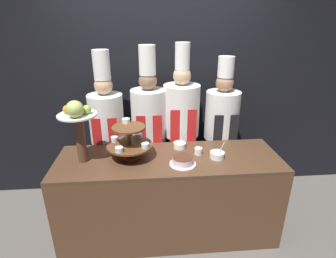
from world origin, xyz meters
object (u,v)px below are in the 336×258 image
serving_bowl_far (180,145)px  chef_right (221,127)px  chef_left (108,130)px  chef_center_right (181,125)px  fruit_pedestal (78,120)px  cup_white (198,151)px  serving_bowl_near (217,155)px  cake_round (183,161)px  chef_center_left (149,127)px  tiered_stand (129,141)px

serving_bowl_far → chef_right: chef_right is taller
chef_left → chef_center_right: size_ratio=0.97×
fruit_pedestal → chef_right: size_ratio=0.35×
cup_white → serving_bowl_near: (0.16, -0.09, -0.00)m
cake_round → serving_bowl_far: bearing=87.4°
chef_left → chef_center_left: bearing=-0.0°
serving_bowl_near → chef_center_left: chef_center_left is taller
cup_white → chef_center_right: size_ratio=0.04×
serving_bowl_far → cup_white: bearing=-43.5°
tiered_stand → cake_round: size_ratio=1.79×
serving_bowl_far → chef_center_right: (0.06, 0.33, 0.09)m
serving_bowl_near → chef_right: (0.19, 0.57, 0.04)m
fruit_pedestal → chef_center_left: (0.61, 0.55, -0.30)m
chef_right → chef_center_right: bearing=-180.0°
cake_round → serving_bowl_near: size_ratio=1.46×
serving_bowl_far → cake_round: bearing=-92.6°
tiered_stand → cake_round: bearing=-20.1°
chef_center_right → chef_right: chef_center_right is taller
cake_round → chef_left: size_ratio=0.13×
cup_white → chef_center_left: 0.67m
cake_round → chef_left: (-0.74, 0.67, 0.05)m
cup_white → serving_bowl_near: serving_bowl_near is taller
cup_white → chef_center_left: size_ratio=0.04×
serving_bowl_near → chef_center_right: (-0.27, 0.57, 0.09)m
tiered_stand → chef_center_right: size_ratio=0.23×
tiered_stand → serving_bowl_far: (0.49, 0.16, -0.14)m
cup_white → fruit_pedestal: bearing=-176.8°
tiered_stand → serving_bowl_far: size_ratio=2.66×
cake_round → serving_bowl_far: serving_bowl_far is taller
serving_bowl_near → serving_bowl_far: bearing=143.1°
cup_white → serving_bowl_near: 0.18m
tiered_stand → chef_left: 0.57m
serving_bowl_near → fruit_pedestal: bearing=178.7°
serving_bowl_far → chef_center_left: (-0.30, 0.33, 0.07)m
serving_bowl_far → chef_center_left: chef_center_left is taller
cup_white → chef_center_right: 0.50m
chef_center_left → serving_bowl_far: bearing=-48.0°
cake_round → cup_white: bearing=45.7°
chef_right → chef_center_left: bearing=-180.0°
fruit_pedestal → chef_center_right: bearing=29.5°
fruit_pedestal → serving_bowl_near: 1.29m
tiered_stand → chef_center_right: 0.74m
chef_center_right → cake_round: bearing=-96.0°
fruit_pedestal → chef_right: bearing=20.9°
chef_left → tiered_stand: bearing=-61.5°
cup_white → serving_bowl_near: size_ratio=0.46×
cake_round → chef_right: size_ratio=0.14×
cake_round → serving_bowl_near: 0.35m
chef_center_left → cake_round: bearing=-66.8°
fruit_pedestal → cup_white: size_ratio=8.05×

